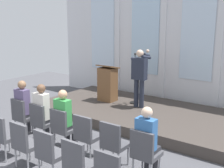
{
  "coord_description": "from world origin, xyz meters",
  "views": [
    {
      "loc": [
        4.13,
        -2.87,
        2.88
      ],
      "look_at": [
        -0.05,
        2.9,
        1.26
      ],
      "focal_mm": 47.7,
      "sensor_mm": 36.0,
      "label": 1
    }
  ],
  "objects_px": {
    "audience_r0_c0": "(24,105)",
    "chair_r0_c5": "(145,151)",
    "speaker": "(139,74)",
    "audience_r0_c5": "(147,139)",
    "chair_r0_c2": "(62,127)",
    "audience_r0_c2": "(65,116)",
    "chair_r0_c1": "(41,120)",
    "chair_r1_c3": "(49,151)",
    "chair_r0_c3": "(86,134)",
    "lectern": "(108,84)",
    "chair_r1_c2": "(24,142)",
    "chair_r0_c4": "(113,142)",
    "chair_r1_c1": "(3,134)",
    "audience_r0_c1": "(43,110)",
    "mic_stand": "(134,93)",
    "chair_r1_c4": "(78,162)",
    "chair_r0_c0": "(22,115)"
  },
  "relations": [
    {
      "from": "speaker",
      "to": "audience_r0_c5",
      "type": "bearing_deg",
      "value": -56.81
    },
    {
      "from": "chair_r0_c1",
      "to": "chair_r1_c2",
      "type": "height_order",
      "value": "same"
    },
    {
      "from": "audience_r0_c1",
      "to": "chair_r0_c4",
      "type": "relative_size",
      "value": 1.47
    },
    {
      "from": "mic_stand",
      "to": "audience_r0_c2",
      "type": "xyz_separation_m",
      "value": [
        0.13,
        -3.14,
        0.14
      ]
    },
    {
      "from": "chair_r0_c0",
      "to": "chair_r1_c3",
      "type": "height_order",
      "value": "same"
    },
    {
      "from": "chair_r1_c1",
      "to": "chair_r1_c4",
      "type": "height_order",
      "value": "same"
    },
    {
      "from": "audience_r0_c2",
      "to": "audience_r0_c5",
      "type": "bearing_deg",
      "value": 0.01
    },
    {
      "from": "chair_r0_c0",
      "to": "chair_r1_c1",
      "type": "bearing_deg",
      "value": -55.81
    },
    {
      "from": "lectern",
      "to": "chair_r0_c2",
      "type": "relative_size",
      "value": 1.23
    },
    {
      "from": "chair_r0_c2",
      "to": "audience_r0_c2",
      "type": "bearing_deg",
      "value": 90.0
    },
    {
      "from": "audience_r0_c0",
      "to": "chair_r0_c5",
      "type": "relative_size",
      "value": 1.47
    },
    {
      "from": "chair_r0_c2",
      "to": "audience_r0_c2",
      "type": "xyz_separation_m",
      "value": [
        0.0,
        0.08,
        0.21
      ]
    },
    {
      "from": "mic_stand",
      "to": "audience_r0_c1",
      "type": "height_order",
      "value": "mic_stand"
    },
    {
      "from": "audience_r0_c0",
      "to": "chair_r1_c4",
      "type": "xyz_separation_m",
      "value": [
        2.75,
        -1.09,
        -0.23
      ]
    },
    {
      "from": "audience_r0_c0",
      "to": "mic_stand",
      "type": "bearing_deg",
      "value": 68.42
    },
    {
      "from": "speaker",
      "to": "chair_r1_c2",
      "type": "distance_m",
      "value": 4.04
    },
    {
      "from": "chair_r0_c3",
      "to": "lectern",
      "type": "bearing_deg",
      "value": 119.31
    },
    {
      "from": "chair_r1_c2",
      "to": "chair_r0_c4",
      "type": "bearing_deg",
      "value": 36.35
    },
    {
      "from": "audience_r0_c1",
      "to": "chair_r1_c1",
      "type": "height_order",
      "value": "audience_r0_c1"
    },
    {
      "from": "chair_r1_c1",
      "to": "chair_r1_c2",
      "type": "distance_m",
      "value": 0.69
    },
    {
      "from": "audience_r0_c2",
      "to": "audience_r0_c5",
      "type": "relative_size",
      "value": 1.0
    },
    {
      "from": "chair_r0_c0",
      "to": "chair_r1_c4",
      "type": "distance_m",
      "value": 2.93
    },
    {
      "from": "chair_r0_c4",
      "to": "chair_r1_c4",
      "type": "relative_size",
      "value": 1.0
    },
    {
      "from": "chair_r0_c1",
      "to": "audience_r0_c2",
      "type": "height_order",
      "value": "audience_r0_c2"
    },
    {
      "from": "chair_r0_c3",
      "to": "chair_r1_c2",
      "type": "xyz_separation_m",
      "value": [
        -0.69,
        -1.01,
        0.0
      ]
    },
    {
      "from": "chair_r0_c5",
      "to": "chair_r1_c2",
      "type": "xyz_separation_m",
      "value": [
        -2.06,
        -1.01,
        0.0
      ]
    },
    {
      "from": "chair_r0_c1",
      "to": "chair_r1_c4",
      "type": "distance_m",
      "value": 2.3
    },
    {
      "from": "chair_r0_c0",
      "to": "chair_r1_c3",
      "type": "xyz_separation_m",
      "value": [
        2.06,
        -1.01,
        0.0
      ]
    },
    {
      "from": "chair_r0_c1",
      "to": "chair_r0_c2",
      "type": "bearing_deg",
      "value": 0.0
    },
    {
      "from": "mic_stand",
      "to": "audience_r0_c5",
      "type": "relative_size",
      "value": 1.15
    },
    {
      "from": "chair_r0_c4",
      "to": "chair_r1_c1",
      "type": "height_order",
      "value": "same"
    },
    {
      "from": "audience_r0_c1",
      "to": "audience_r0_c5",
      "type": "xyz_separation_m",
      "value": [
        2.75,
        0.0,
        -0.02
      ]
    },
    {
      "from": "speaker",
      "to": "chair_r0_c1",
      "type": "bearing_deg",
      "value": -106.34
    },
    {
      "from": "audience_r0_c1",
      "to": "chair_r1_c4",
      "type": "height_order",
      "value": "audience_r0_c1"
    },
    {
      "from": "chair_r1_c3",
      "to": "chair_r0_c5",
      "type": "bearing_deg",
      "value": 36.35
    },
    {
      "from": "mic_stand",
      "to": "chair_r1_c3",
      "type": "bearing_deg",
      "value": -78.99
    },
    {
      "from": "chair_r0_c0",
      "to": "audience_r0_c0",
      "type": "relative_size",
      "value": 0.68
    },
    {
      "from": "audience_r0_c1",
      "to": "chair_r0_c5",
      "type": "height_order",
      "value": "audience_r0_c1"
    },
    {
      "from": "chair_r1_c1",
      "to": "chair_r1_c2",
      "type": "height_order",
      "value": "same"
    },
    {
      "from": "chair_r1_c1",
      "to": "chair_r0_c4",
      "type": "bearing_deg",
      "value": 26.13
    },
    {
      "from": "audience_r0_c0",
      "to": "lectern",
      "type": "bearing_deg",
      "value": 82.15
    },
    {
      "from": "chair_r0_c2",
      "to": "chair_r0_c4",
      "type": "xyz_separation_m",
      "value": [
        1.38,
        0.0,
        0.0
      ]
    },
    {
      "from": "audience_r0_c2",
      "to": "chair_r0_c4",
      "type": "distance_m",
      "value": 1.39
    },
    {
      "from": "lectern",
      "to": "audience_r0_c5",
      "type": "bearing_deg",
      "value": -43.51
    },
    {
      "from": "chair_r0_c4",
      "to": "chair_r1_c3",
      "type": "distance_m",
      "value": 1.22
    },
    {
      "from": "speaker",
      "to": "chair_r1_c3",
      "type": "xyz_separation_m",
      "value": [
        0.51,
        -3.97,
        -0.73
      ]
    },
    {
      "from": "mic_stand",
      "to": "chair_r0_c2",
      "type": "height_order",
      "value": "mic_stand"
    },
    {
      "from": "lectern",
      "to": "chair_r0_c1",
      "type": "xyz_separation_m",
      "value": [
        0.29,
        -2.97,
        -0.3
      ]
    },
    {
      "from": "chair_r0_c3",
      "to": "audience_r0_c0",
      "type": "bearing_deg",
      "value": 177.83
    },
    {
      "from": "audience_r0_c2",
      "to": "chair_r0_c4",
      "type": "bearing_deg",
      "value": -3.31
    }
  ]
}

